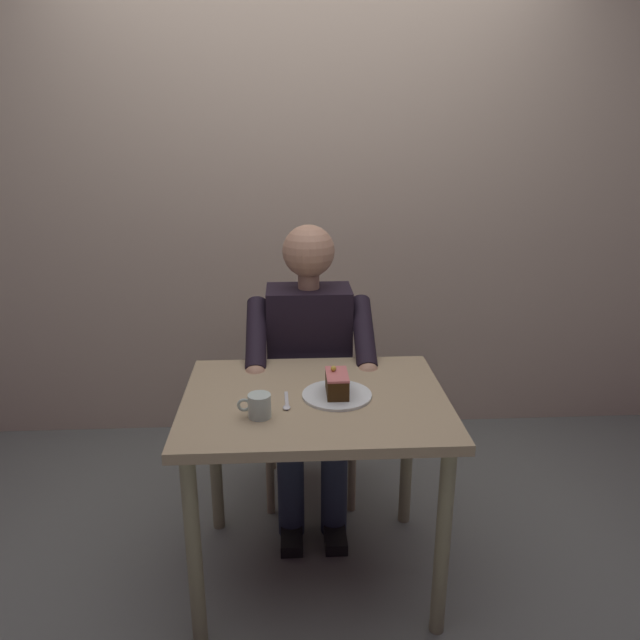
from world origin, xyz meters
TOP-DOWN VIEW (x-y plane):
  - ground_plane at (0.00, 0.00)m, footprint 14.00×14.00m
  - cafe_rear_panel at (0.00, -1.27)m, footprint 6.40×0.12m
  - dining_table at (0.00, 0.00)m, footprint 0.92×0.72m
  - chair at (0.00, -0.65)m, footprint 0.42×0.42m
  - seated_person at (0.00, -0.48)m, footprint 0.53×0.58m
  - dessert_plate at (-0.08, 0.00)m, footprint 0.24×0.24m
  - cake_slice at (-0.08, -0.00)m, footprint 0.08×0.14m
  - coffee_cup at (0.19, 0.14)m, footprint 0.11×0.08m
  - dessert_spoon at (0.10, 0.06)m, footprint 0.03×0.14m

SIDE VIEW (x-z plane):
  - ground_plane at x=0.00m, z-range 0.00..0.00m
  - chair at x=0.00m, z-range 0.04..0.92m
  - dining_table at x=0.00m, z-range 0.27..1.02m
  - seated_person at x=0.00m, z-range 0.03..1.29m
  - dessert_spoon at x=0.10m, z-range 0.75..0.76m
  - dessert_plate at x=-0.08m, z-range 0.75..0.76m
  - coffee_cup at x=0.19m, z-range 0.75..0.83m
  - cake_slice at x=-0.08m, z-range 0.75..0.84m
  - cafe_rear_panel at x=0.00m, z-range 0.00..3.00m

